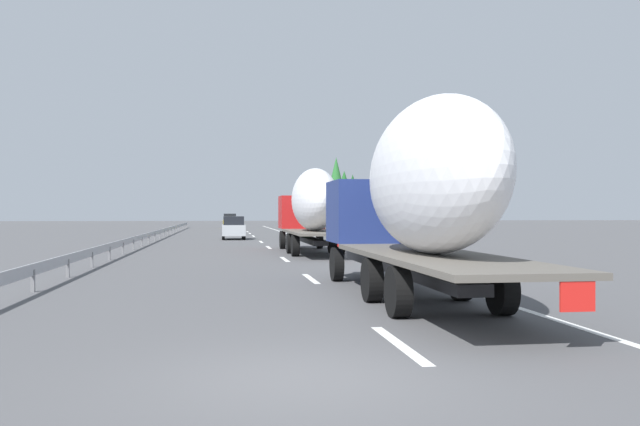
# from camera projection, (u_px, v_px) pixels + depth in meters

# --- Properties ---
(ground_plane) EXTENTS (260.00, 260.00, 0.00)m
(ground_plane) POSITION_uv_depth(u_px,v_px,m) (236.00, 242.00, 48.14)
(ground_plane) COLOR #4C4C4F
(lane_stripe_0) EXTENTS (3.20, 0.20, 0.01)m
(lane_stripe_0) POSITION_uv_depth(u_px,v_px,m) (399.00, 344.00, 10.80)
(lane_stripe_0) COLOR white
(lane_stripe_0) RESTS_ON ground_plane
(lane_stripe_1) EXTENTS (3.20, 0.20, 0.01)m
(lane_stripe_1) POSITION_uv_depth(u_px,v_px,m) (311.00, 279.00, 21.52)
(lane_stripe_1) COLOR white
(lane_stripe_1) RESTS_ON ground_plane
(lane_stripe_2) EXTENTS (3.20, 0.20, 0.01)m
(lane_stripe_2) POSITION_uv_depth(u_px,v_px,m) (285.00, 259.00, 30.47)
(lane_stripe_2) COLOR white
(lane_stripe_2) RESTS_ON ground_plane
(lane_stripe_3) EXTENTS (3.20, 0.20, 0.01)m
(lane_stripe_3) POSITION_uv_depth(u_px,v_px,m) (269.00, 247.00, 40.93)
(lane_stripe_3) COLOR white
(lane_stripe_3) RESTS_ON ground_plane
(lane_stripe_4) EXTENTS (3.20, 0.20, 0.01)m
(lane_stripe_4) POSITION_uv_depth(u_px,v_px,m) (261.00, 242.00, 48.82)
(lane_stripe_4) COLOR white
(lane_stripe_4) RESTS_ON ground_plane
(lane_stripe_5) EXTENTS (3.20, 0.20, 0.01)m
(lane_stripe_5) POSITION_uv_depth(u_px,v_px,m) (253.00, 236.00, 60.89)
(lane_stripe_5) COLOR white
(lane_stripe_5) RESTS_ON ground_plane
(lane_stripe_6) EXTENTS (3.20, 0.20, 0.01)m
(lane_stripe_6) POSITION_uv_depth(u_px,v_px,m) (247.00, 232.00, 75.12)
(lane_stripe_6) COLOR white
(lane_stripe_6) RESTS_ON ground_plane
(lane_stripe_7) EXTENTS (3.20, 0.20, 0.01)m
(lane_stripe_7) POSITION_uv_depth(u_px,v_px,m) (250.00, 233.00, 68.61)
(lane_stripe_7) COLOR white
(lane_stripe_7) RESTS_ON ground_plane
(edge_line_right) EXTENTS (110.00, 0.20, 0.01)m
(edge_line_right) POSITION_uv_depth(u_px,v_px,m) (304.00, 239.00, 53.88)
(edge_line_right) COLOR white
(edge_line_right) RESTS_ON ground_plane
(truck_lead) EXTENTS (12.65, 2.55, 4.35)m
(truck_lead) POSITION_uv_depth(u_px,v_px,m) (311.00, 206.00, 35.04)
(truck_lead) COLOR #B21919
(truck_lead) RESTS_ON ground_plane
(truck_trailing) EXTENTS (13.64, 2.55, 4.67)m
(truck_trailing) POSITION_uv_depth(u_px,v_px,m) (417.00, 191.00, 16.05)
(truck_trailing) COLOR navy
(truck_trailing) RESTS_ON ground_plane
(car_yellow_coupe) EXTENTS (4.57, 1.88, 2.00)m
(car_yellow_coupe) POSITION_uv_depth(u_px,v_px,m) (230.00, 221.00, 92.21)
(car_yellow_coupe) COLOR gold
(car_yellow_coupe) RESTS_ON ground_plane
(car_silver_hatch) EXTENTS (4.02, 1.82, 1.83)m
(car_silver_hatch) POSITION_uv_depth(u_px,v_px,m) (233.00, 228.00, 53.33)
(car_silver_hatch) COLOR #ADB2B7
(car_silver_hatch) RESTS_ON ground_plane
(car_blue_sedan) EXTENTS (4.74, 1.75, 1.97)m
(car_blue_sedan) POSITION_uv_depth(u_px,v_px,m) (230.00, 220.00, 101.60)
(car_blue_sedan) COLOR #28479E
(car_blue_sedan) RESTS_ON ground_plane
(road_sign) EXTENTS (0.10, 0.90, 3.31)m
(road_sign) POSITION_uv_depth(u_px,v_px,m) (315.00, 211.00, 56.13)
(road_sign) COLOR gray
(road_sign) RESTS_ON ground_plane
(tree_0) EXTENTS (2.87, 2.87, 7.44)m
(tree_0) POSITION_uv_depth(u_px,v_px,m) (336.00, 188.00, 64.36)
(tree_0) COLOR #472D19
(tree_0) RESTS_ON ground_plane
(tree_1) EXTENTS (3.12, 3.12, 6.78)m
(tree_1) POSITION_uv_depth(u_px,v_px,m) (344.00, 193.00, 74.61)
(tree_1) COLOR #472D19
(tree_1) RESTS_ON ground_plane
(tree_2) EXTENTS (3.85, 3.85, 7.45)m
(tree_2) POSITION_uv_depth(u_px,v_px,m) (303.00, 194.00, 92.98)
(tree_2) COLOR #472D19
(tree_2) RESTS_ON ground_plane
(tree_3) EXTENTS (2.45, 2.45, 5.62)m
(tree_3) POSITION_uv_depth(u_px,v_px,m) (349.00, 198.00, 70.39)
(tree_3) COLOR #472D19
(tree_3) RESTS_ON ground_plane
(tree_4) EXTENTS (2.44, 2.44, 5.60)m
(tree_4) POSITION_uv_depth(u_px,v_px,m) (353.00, 197.00, 60.83)
(tree_4) COLOR #472D19
(tree_4) RESTS_ON ground_plane
(guardrail_median) EXTENTS (94.00, 0.10, 0.76)m
(guardrail_median) POSITION_uv_depth(u_px,v_px,m) (155.00, 233.00, 50.24)
(guardrail_median) COLOR #9EA0A5
(guardrail_median) RESTS_ON ground_plane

